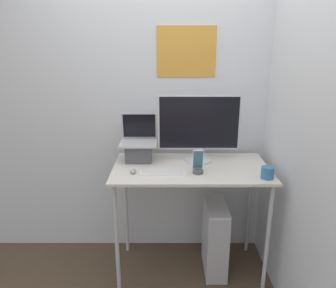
{
  "coord_description": "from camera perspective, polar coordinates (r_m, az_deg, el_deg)",
  "views": [
    {
      "loc": [
        -0.17,
        -1.97,
        1.81
      ],
      "look_at": [
        -0.17,
        0.31,
        1.09
      ],
      "focal_mm": 35.0,
      "sensor_mm": 36.0,
      "label": 1
    }
  ],
  "objects": [
    {
      "name": "wall_back",
      "position": [
        2.74,
        3.55,
        6.65
      ],
      "size": [
        6.0,
        0.06,
        2.6
      ],
      "color": "silver",
      "rests_on": "ground_plane"
    },
    {
      "name": "wall_side_right",
      "position": [
        2.2,
        22.34,
        2.7
      ],
      "size": [
        0.05,
        6.0,
        2.6
      ],
      "color": "silver",
      "rests_on": "ground_plane"
    },
    {
      "name": "desk",
      "position": [
        2.5,
        3.9,
        -5.99
      ],
      "size": [
        1.16,
        0.63,
        0.91
      ],
      "color": "beige",
      "rests_on": "ground_plane"
    },
    {
      "name": "laptop",
      "position": [
        2.56,
        -5.2,
        -0.64
      ],
      "size": [
        0.28,
        0.24,
        0.36
      ],
      "color": "#4C4C51",
      "rests_on": "desk"
    },
    {
      "name": "monitor",
      "position": [
        2.51,
        5.32,
        2.6
      ],
      "size": [
        0.62,
        0.21,
        0.52
      ],
      "color": "silver",
      "rests_on": "desk"
    },
    {
      "name": "keyboard",
      "position": [
        2.33,
        -1.03,
        -5.04
      ],
      "size": [
        0.32,
        0.09,
        0.02
      ],
      "color": "white",
      "rests_on": "desk"
    },
    {
      "name": "mouse",
      "position": [
        2.35,
        -6.17,
        -4.74
      ],
      "size": [
        0.04,
        0.07,
        0.03
      ],
      "color": "#99999E",
      "rests_on": "desk"
    },
    {
      "name": "cell_phone",
      "position": [
        2.34,
        5.17,
        -3.91
      ],
      "size": [
        0.08,
        0.07,
        0.17
      ],
      "color": "#4C4C51",
      "rests_on": "desk"
    },
    {
      "name": "computer_tower",
      "position": [
        2.78,
        8.13,
        -15.87
      ],
      "size": [
        0.17,
        0.4,
        0.59
      ],
      "color": "silver",
      "rests_on": "ground_plane"
    },
    {
      "name": "mug",
      "position": [
        2.34,
        16.86,
        -4.79
      ],
      "size": [
        0.09,
        0.09,
        0.08
      ],
      "color": "#336699",
      "rests_on": "desk"
    }
  ]
}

